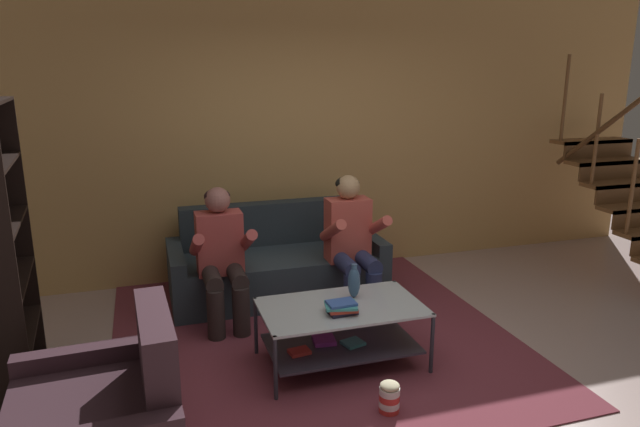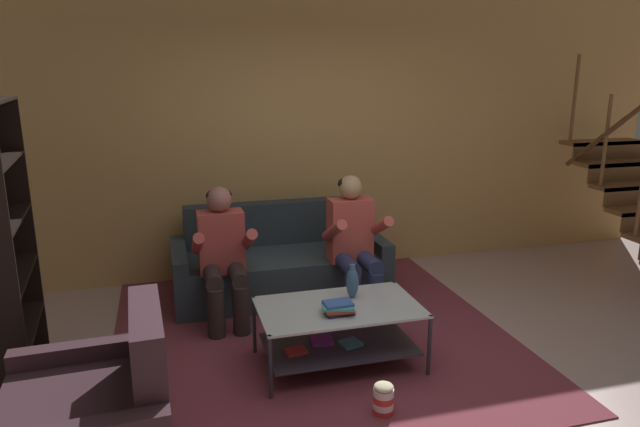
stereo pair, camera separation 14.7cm
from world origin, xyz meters
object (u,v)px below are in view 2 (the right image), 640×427
Objects in this scene: couch at (279,265)px; vase at (352,282)px; person_seated_left at (223,252)px; book_stack at (338,308)px; popcorn_tub at (383,399)px; coffee_table at (338,326)px; armchair at (94,422)px; person_seated_right at (354,239)px.

couch is 7.67× the size of vase.
vase is (0.28, -1.33, 0.30)m from couch.
person_seated_left is 1.18m from vase.
popcorn_tub is (0.13, -0.55, -0.39)m from book_stack.
book_stack reaches higher than popcorn_tub.
person_seated_left reaches higher than book_stack.
vase is (0.15, 0.12, 0.27)m from coffee_table.
vase is 1.21× the size of popcorn_tub.
armchair is 4.64× the size of popcorn_tub.
vase reaches higher than coffee_table.
book_stack is (-0.47, -1.06, -0.14)m from person_seated_right.
book_stack is at bearing 102.97° from popcorn_tub.
popcorn_tub is at bearing -82.10° from coffee_table.
person_seated_left is 1.14m from person_seated_right.
person_seated_right is 4.82× the size of book_stack.
armchair reaches higher than vase.
armchair is at bearing -123.27° from couch.
vase is 0.26× the size of armchair.
coffee_table is 5.43× the size of popcorn_tub.
book_stack is at bearing -57.68° from person_seated_left.
person_seated_right is 1.21× the size of armchair.
coffee_table is at bearing -84.77° from couch.
armchair reaches higher than couch.
armchair is at bearing -117.36° from person_seated_left.
vase is (-0.29, -0.82, -0.07)m from person_seated_right.
person_seated_left reaches higher than coffee_table.
couch is 0.84m from person_seated_left.
person_seated_left reaches higher than vase.
armchair is at bearing -155.00° from coffee_table.
person_seated_left is 5.45× the size of popcorn_tub.
book_stack is 1.17× the size of popcorn_tub.
couch is 1.59m from book_stack.
armchair is (-1.72, -0.85, -0.28)m from vase.
couch is 2.62m from armchair.
person_seated_right is at bearing 70.60° from vase.
vase is at bearing 39.47° from coffee_table.
armchair is at bearing -158.23° from book_stack.
vase is at bearing 52.99° from book_stack.
couch is 0.85m from person_seated_right.
armchair is (-1.53, -0.61, -0.21)m from book_stack.
person_seated_left is at bearing -179.83° from person_seated_right.
book_stack is 0.25× the size of armchair.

